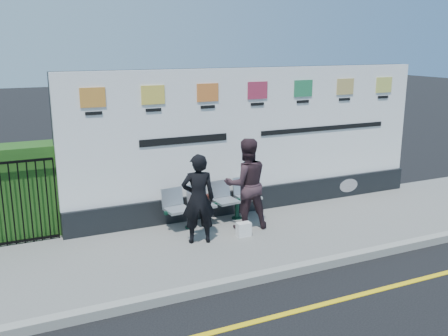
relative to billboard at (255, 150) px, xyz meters
The scene contains 10 objects.
ground 4.13m from the billboard, 97.40° to the right, with size 80.00×80.00×0.00m, color black.
pavement 1.98m from the billboard, 110.32° to the right, with size 14.00×3.00×0.12m, color slate.
kerb 3.19m from the billboard, 99.95° to the right, with size 14.00×0.18×0.14m, color gray.
yellow_line 4.13m from the billboard, 97.40° to the right, with size 14.00×0.10×0.01m, color yellow.
billboard is the anchor object (origin of this frame).
bench 1.64m from the billboard, 157.96° to the right, with size 2.03×0.54×0.44m, color #B4B9BD, non-canonical shape.
woman_left 2.23m from the billboard, 145.17° to the right, with size 0.59×0.39×1.62m, color black.
woman_right 1.24m from the billboard, 125.84° to the right, with size 0.86×0.67×1.76m, color #322127.
handbag_brown 1.67m from the billboard, 160.85° to the right, with size 0.24×0.10×0.19m, color black.
carrier_bag_white 2.00m from the billboard, 124.76° to the right, with size 0.26×0.16×0.26m, color silver.
Camera 1 is at (-4.38, -5.21, 3.60)m, focal length 40.00 mm.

